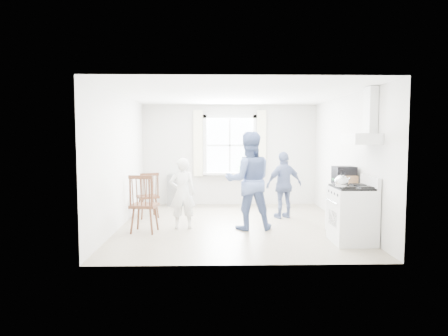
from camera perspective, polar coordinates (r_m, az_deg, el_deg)
The scene contains 15 objects.
room_shell at distance 7.92m, azimuth 1.51°, elevation 1.06°, with size 4.62×5.12×2.64m.
window_assembly at distance 10.35m, azimuth 0.83°, elevation 2.78°, with size 1.88×0.24×1.70m.
range_hood at distance 6.99m, azimuth 19.38°, elevation 5.26°, with size 0.45×0.76×0.94m.
shelf_unit at distance 10.36m, azimuth -6.92°, elevation -3.15°, with size 0.40×0.30×0.80m, color slate.
gas_stove at distance 7.06m, azimuth 17.85°, elevation -6.27°, with size 0.68×0.76×1.12m.
kettle at distance 6.73m, azimuth 16.43°, elevation -1.88°, with size 0.21×0.21×0.30m.
low_cabinet at distance 7.74m, azimuth 16.62°, elevation -5.55°, with size 0.50×0.55×0.90m, color silver.
stereo_stack at distance 7.68m, azimuth 16.77°, elevation -1.00°, with size 0.39×0.36×0.33m.
cardboard_box at distance 7.57m, azimuth 17.43°, elevation -1.70°, with size 0.27×0.19×0.17m, color #A3764F.
windsor_chair_a at distance 8.82m, azimuth -10.67°, elevation -3.15°, with size 0.55×0.55×1.01m.
windsor_chair_b at distance 7.45m, azimuth -11.61°, elevation -4.16°, with size 0.52×0.51×1.09m.
person_left at distance 7.72m, azimuth -5.96°, elevation -3.63°, with size 0.50×0.50×1.37m, color silver.
person_mid at distance 7.63m, azimuth 3.56°, elevation -1.83°, with size 0.91×0.91×1.87m, color #4F6293.
person_right at distance 8.78m, azimuth 8.57°, elevation -2.41°, with size 0.85×0.85×1.45m, color navy.
potted_plant at distance 10.31m, azimuth 2.63°, elevation 0.32°, with size 0.19×0.19×0.35m, color #337232.
Camera 1 is at (-0.40, -7.89, 1.78)m, focal length 32.00 mm.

